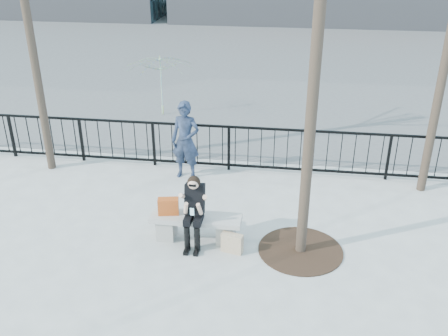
# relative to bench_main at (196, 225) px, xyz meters

# --- Properties ---
(ground) EXTENTS (120.00, 120.00, 0.00)m
(ground) POSITION_rel_bench_main_xyz_m (0.00, 0.00, -0.30)
(ground) COLOR gray
(ground) RESTS_ON ground
(street_surface) EXTENTS (60.00, 23.00, 0.01)m
(street_surface) POSITION_rel_bench_main_xyz_m (0.00, 15.00, -0.30)
(street_surface) COLOR #474747
(street_surface) RESTS_ON ground
(railing) EXTENTS (14.00, 0.06, 1.10)m
(railing) POSITION_rel_bench_main_xyz_m (0.00, 3.00, 0.25)
(railing) COLOR black
(railing) RESTS_ON ground
(tree_grate) EXTENTS (1.50, 1.50, 0.02)m
(tree_grate) POSITION_rel_bench_main_xyz_m (1.90, -0.10, -0.29)
(tree_grate) COLOR black
(tree_grate) RESTS_ON ground
(bench_main) EXTENTS (1.65, 0.46, 0.49)m
(bench_main) POSITION_rel_bench_main_xyz_m (0.00, 0.00, 0.00)
(bench_main) COLOR slate
(bench_main) RESTS_ON ground
(seated_woman) EXTENTS (0.50, 0.64, 1.34)m
(seated_woman) POSITION_rel_bench_main_xyz_m (0.00, -0.16, 0.37)
(seated_woman) COLOR black
(seated_woman) RESTS_ON ground
(handbag) EXTENTS (0.40, 0.24, 0.31)m
(handbag) POSITION_rel_bench_main_xyz_m (-0.50, 0.02, 0.34)
(handbag) COLOR #A74114
(handbag) RESTS_ON bench_main
(shopping_bag) EXTENTS (0.40, 0.23, 0.36)m
(shopping_bag) POSITION_rel_bench_main_xyz_m (0.70, -0.30, -0.12)
(shopping_bag) COLOR #CBB08F
(shopping_bag) RESTS_ON ground
(standing_man) EXTENTS (0.71, 0.52, 1.80)m
(standing_man) POSITION_rel_bench_main_xyz_m (-0.71, 2.49, 0.60)
(standing_man) COLOR black
(standing_man) RESTS_ON ground
(vendor_umbrella) EXTENTS (2.38, 2.41, 1.82)m
(vendor_umbrella) POSITION_rel_bench_main_xyz_m (-2.33, 6.50, 0.61)
(vendor_umbrella) COLOR yellow
(vendor_umbrella) RESTS_ON ground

